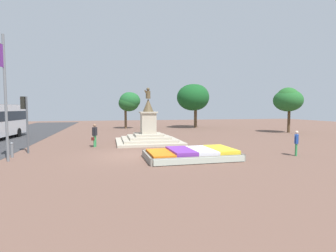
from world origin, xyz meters
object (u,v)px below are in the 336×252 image
object	(u,v)px
banner_pole	(5,96)
traffic_light_mid_block	(25,114)
pedestrian_with_handbag	(95,134)
kerb_bollard_north	(12,149)
statue_monument	(148,134)
flower_planter	(193,154)
pedestrian_near_planter	(296,141)

from	to	relation	value
banner_pole	traffic_light_mid_block	bearing A→B (deg)	85.60
pedestrian_with_handbag	kerb_bollard_north	size ratio (longest dim) A/B	1.90
banner_pole	pedestrian_with_handbag	xyz separation A→B (m)	(4.35, 4.45, -2.59)
banner_pole	kerb_bollard_north	xyz separation A→B (m)	(-0.20, 1.23, -3.09)
statue_monument	pedestrian_with_handbag	world-z (taller)	statue_monument
flower_planter	kerb_bollard_north	xyz separation A→B (m)	(-10.28, 2.68, 0.23)
banner_pole	flower_planter	bearing A→B (deg)	-8.18
kerb_bollard_north	banner_pole	bearing A→B (deg)	-80.93
flower_planter	pedestrian_near_planter	world-z (taller)	pedestrian_near_planter
statue_monument	pedestrian_with_handbag	size ratio (longest dim) A/B	3.06
traffic_light_mid_block	pedestrian_near_planter	world-z (taller)	traffic_light_mid_block
statue_monument	pedestrian_near_planter	size ratio (longest dim) A/B	3.45
flower_planter	statue_monument	bearing A→B (deg)	101.08
statue_monument	banner_pole	bearing A→B (deg)	-144.96
traffic_light_mid_block	kerb_bollard_north	xyz separation A→B (m)	(-0.39, -1.36, -2.07)
banner_pole	kerb_bollard_north	size ratio (longest dim) A/B	7.50
pedestrian_with_handbag	pedestrian_near_planter	bearing A→B (deg)	-27.67
flower_planter	pedestrian_near_planter	size ratio (longest dim) A/B	3.46
flower_planter	banner_pole	bearing A→B (deg)	171.82
pedestrian_near_planter	kerb_bollard_north	xyz separation A→B (m)	(-16.74, 3.17, -0.40)
traffic_light_mid_block	pedestrian_near_planter	bearing A→B (deg)	-15.51
statue_monument	banner_pole	world-z (taller)	banner_pole
pedestrian_with_handbag	kerb_bollard_north	xyz separation A→B (m)	(-4.54, -3.23, -0.50)
flower_planter	pedestrian_with_handbag	xyz separation A→B (m)	(-5.74, 5.90, 0.73)
traffic_light_mid_block	banner_pole	xyz separation A→B (m)	(-0.20, -2.59, 1.02)
traffic_light_mid_block	banner_pole	distance (m)	2.79
banner_pole	pedestrian_near_planter	world-z (taller)	banner_pole
traffic_light_mid_block	banner_pole	bearing A→B (deg)	-94.40
traffic_light_mid_block	pedestrian_with_handbag	world-z (taller)	traffic_light_mid_block
flower_planter	statue_monument	distance (m)	7.65
flower_planter	pedestrian_with_handbag	bearing A→B (deg)	134.19
statue_monument	banner_pole	distance (m)	10.91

